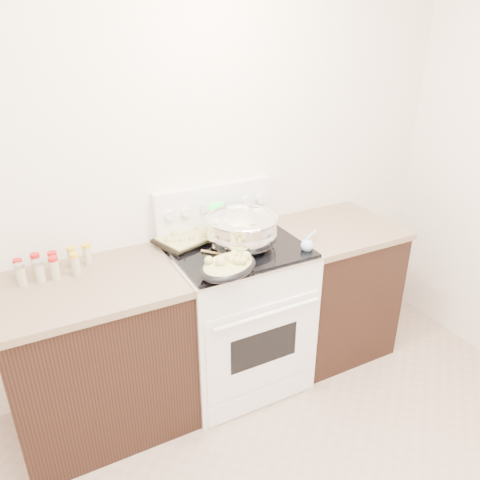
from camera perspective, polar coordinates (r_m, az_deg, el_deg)
room_shell at (r=1.12m, az=16.73°, el=2.86°), size 4.10×3.60×2.75m
counter_left at (r=2.73m, az=-16.69°, el=-13.28°), size 0.93×0.67×0.92m
counter_right at (r=3.28m, az=10.96°, el=-5.66°), size 0.73×0.67×0.92m
kitchen_range at (r=2.91m, az=-0.50°, el=-8.73°), size 0.78×0.73×1.22m
mixing_bowl at (r=2.64m, az=0.26°, el=1.06°), size 0.42×0.42×0.24m
roasting_pan at (r=2.36m, az=-1.43°, el=-3.16°), size 0.41×0.36×0.12m
baking_sheet at (r=2.76m, az=-6.10°, el=0.32°), size 0.44×0.37×0.06m
wooden_spoon at (r=2.51m, az=-2.74°, el=-2.37°), size 0.18×0.20×0.04m
blue_ladle at (r=2.66m, az=8.25°, el=-0.45°), size 0.21×0.19×0.09m
spice_jars at (r=2.58m, az=-22.02°, el=-2.83°), size 0.38×0.15×0.12m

